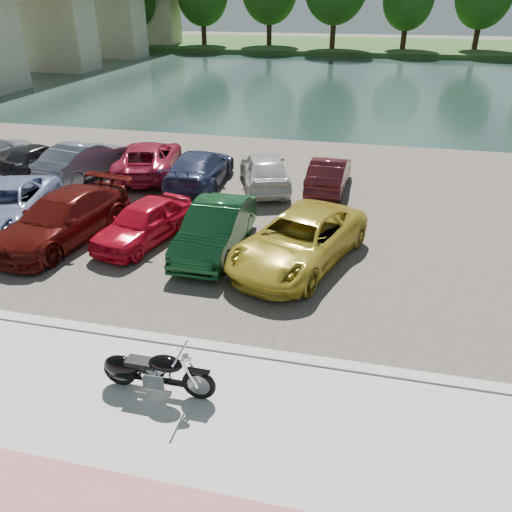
% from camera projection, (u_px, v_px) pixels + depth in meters
% --- Properties ---
extents(ground, '(200.00, 200.00, 0.00)m').
position_uv_depth(ground, '(172.00, 414.00, 9.44)').
color(ground, '#595447').
rests_on(ground, ground).
extents(promenade, '(60.00, 6.00, 0.10)m').
position_uv_depth(promenade, '(150.00, 454.00, 8.55)').
color(promenade, '#9C9A93').
rests_on(promenade, ground).
extents(kerb, '(60.00, 0.30, 0.14)m').
position_uv_depth(kerb, '(205.00, 347.00, 11.13)').
color(kerb, '#9C9A93').
rests_on(kerb, ground).
extents(parking_lot, '(60.00, 18.00, 0.04)m').
position_uv_depth(parking_lot, '(279.00, 202.00, 18.90)').
color(parking_lot, '#3E3832').
rests_on(parking_lot, ground).
extents(river, '(120.00, 40.00, 0.00)m').
position_uv_depth(river, '(340.00, 83.00, 43.89)').
color(river, '#192E29').
rests_on(river, ground).
extents(far_bank, '(120.00, 24.00, 0.60)m').
position_uv_depth(far_bank, '(358.00, 46.00, 71.31)').
color(far_bank, '#274619').
rests_on(far_bank, ground).
extents(bridge, '(7.00, 56.00, 8.55)m').
position_uv_depth(bridge, '(51.00, 11.00, 47.74)').
color(bridge, tan).
rests_on(bridge, ground).
extents(motorcycle, '(2.33, 0.75, 1.05)m').
position_uv_depth(motorcycle, '(148.00, 371.00, 9.68)').
color(motorcycle, black).
rests_on(motorcycle, promenade).
extents(car_2, '(3.46, 5.45, 1.40)m').
position_uv_depth(car_2, '(6.00, 206.00, 16.71)').
color(car_2, '#8391BE').
rests_on(car_2, parking_lot).
extents(car_3, '(2.92, 5.38, 1.48)m').
position_uv_depth(car_3, '(63.00, 218.00, 15.68)').
color(car_3, '#4F0E0B').
rests_on(car_3, parking_lot).
extents(car_4, '(2.45, 4.13, 1.32)m').
position_uv_depth(car_4, '(143.00, 222.00, 15.62)').
color(car_4, red).
rests_on(car_4, parking_lot).
extents(car_5, '(1.56, 4.40, 1.45)m').
position_uv_depth(car_5, '(215.00, 229.00, 15.03)').
color(car_5, '#103A1C').
rests_on(car_5, parking_lot).
extents(car_6, '(4.01, 5.75, 1.46)m').
position_uv_depth(car_6, '(299.00, 240.00, 14.33)').
color(car_6, gold).
rests_on(car_6, parking_lot).
extents(car_8, '(2.29, 3.83, 1.22)m').
position_uv_depth(car_8, '(39.00, 157.00, 21.99)').
color(car_8, black).
rests_on(car_8, parking_lot).
extents(car_9, '(2.38, 4.76, 1.50)m').
position_uv_depth(car_9, '(84.00, 160.00, 21.15)').
color(car_9, slate).
rests_on(car_9, parking_lot).
extents(car_10, '(3.60, 5.63, 1.45)m').
position_uv_depth(car_10, '(148.00, 159.00, 21.36)').
color(car_10, '#A21B37').
rests_on(car_10, parking_lot).
extents(car_11, '(2.21, 5.00, 1.43)m').
position_uv_depth(car_11, '(200.00, 168.00, 20.21)').
color(car_11, navy).
rests_on(car_11, parking_lot).
extents(car_12, '(3.08, 4.70, 1.49)m').
position_uv_depth(car_12, '(265.00, 170.00, 19.98)').
color(car_12, silver).
rests_on(car_12, parking_lot).
extents(car_13, '(1.55, 4.01, 1.30)m').
position_uv_depth(car_13, '(329.00, 174.00, 19.78)').
color(car_13, '#431217').
rests_on(car_13, parking_lot).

